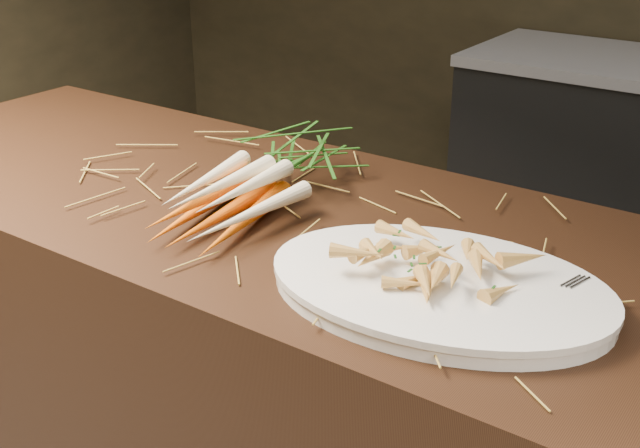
% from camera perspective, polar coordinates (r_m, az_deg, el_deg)
% --- Properties ---
extents(main_counter, '(2.40, 0.70, 0.90)m').
position_cam_1_polar(main_counter, '(1.61, 2.50, -15.20)').
color(main_counter, black).
rests_on(main_counter, ground).
extents(straw_bedding, '(1.40, 0.60, 0.02)m').
position_cam_1_polar(straw_bedding, '(1.37, 2.85, -0.19)').
color(straw_bedding, olive).
rests_on(straw_bedding, main_counter).
extents(root_veg_bunch, '(0.23, 0.56, 0.10)m').
position_cam_1_polar(root_veg_bunch, '(1.50, -3.55, 3.76)').
color(root_veg_bunch, '#DA5700').
rests_on(root_veg_bunch, main_counter).
extents(serving_platter, '(0.55, 0.41, 0.03)m').
position_cam_1_polar(serving_platter, '(1.17, 8.39, -4.66)').
color(serving_platter, white).
rests_on(serving_platter, main_counter).
extents(roasted_veg_heap, '(0.27, 0.22, 0.06)m').
position_cam_1_polar(roasted_veg_heap, '(1.15, 8.52, -2.87)').
color(roasted_veg_heap, '#A66F30').
rests_on(roasted_veg_heap, serving_platter).
extents(serving_fork, '(0.06, 0.19, 0.00)m').
position_cam_1_polar(serving_fork, '(1.11, 16.84, -6.24)').
color(serving_fork, silver).
rests_on(serving_fork, serving_platter).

